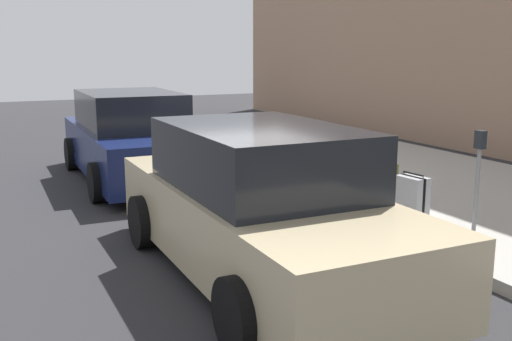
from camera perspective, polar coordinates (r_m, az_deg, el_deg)
name	(u,v)px	position (r m, az deg, el deg)	size (l,w,h in m)	color
ground_plane	(248,181)	(10.94, -0.75, -0.97)	(40.00, 40.00, 0.00)	#28282B
sidewalk_curb	(360,165)	(12.18, 9.94, 0.48)	(18.00, 5.00, 0.14)	#9E9B93
suitcase_silver_0	(412,196)	(8.38, 14.72, -2.36)	(0.44, 0.30, 0.59)	#9EA0A8
suitcase_olive_1	(381,184)	(8.72, 11.88, -1.30)	(0.50, 0.21, 0.71)	#59601E
suitcase_red_2	(358,177)	(9.15, 9.74, -0.64)	(0.44, 0.26, 0.71)	red
suitcase_navy_3	(340,171)	(9.62, 8.08, -0.03)	(0.51, 0.28, 0.69)	navy
suitcase_maroon_4	(321,161)	(10.08, 6.20, 0.89)	(0.48, 0.22, 1.08)	maroon
suitcase_black_5	(307,157)	(10.53, 4.89, 1.29)	(0.37, 0.25, 0.93)	black
fire_hydrant	(282,148)	(11.22, 2.48, 2.18)	(0.39, 0.21, 0.78)	#99999E
bollard_post	(260,141)	(11.69, 0.39, 2.83)	(0.14, 0.14, 0.92)	brown
parking_meter	(478,167)	(7.72, 20.52, 0.34)	(0.12, 0.09, 1.27)	slate
parked_car_beige_0	(259,207)	(6.23, 0.33, -3.48)	(4.66, 2.01, 1.61)	tan
parked_car_navy_1	(131,139)	(11.13, -11.89, 2.96)	(4.66, 2.07, 1.62)	#141E4C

